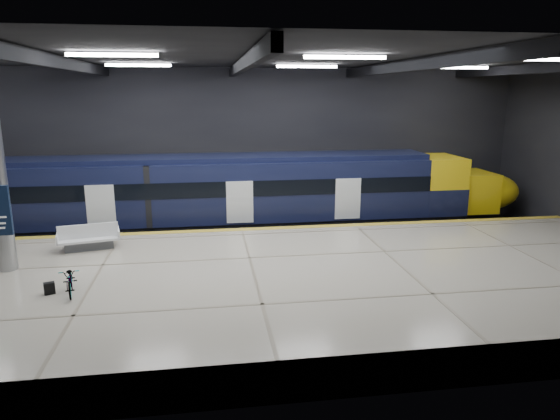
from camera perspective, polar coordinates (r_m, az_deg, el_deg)
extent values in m
plane|color=black|center=(19.08, -3.73, -7.63)|extent=(30.00, 30.00, 0.00)
cube|color=black|center=(25.95, -5.36, 7.07)|extent=(30.00, 0.10, 8.00)
cube|color=black|center=(10.26, -0.30, -2.68)|extent=(30.00, 0.10, 8.00)
cube|color=black|center=(17.85, -4.13, 17.09)|extent=(30.00, 16.00, 0.10)
cube|color=black|center=(18.37, -23.83, 15.15)|extent=(0.25, 16.00, 0.40)
cube|color=black|center=(17.84, -4.12, 16.29)|extent=(0.25, 16.00, 0.40)
cube|color=black|center=(19.26, 14.70, 15.69)|extent=(0.25, 16.00, 0.40)
cube|color=white|center=(16.01, -18.58, 16.46)|extent=(2.60, 0.18, 0.10)
cube|color=white|center=(16.39, 7.45, 16.93)|extent=(2.60, 0.18, 0.10)
cube|color=white|center=(19.47, 28.42, 14.91)|extent=(2.60, 0.18, 0.10)
cube|color=white|center=(21.94, -15.86, 15.63)|extent=(2.60, 0.18, 0.10)
cube|color=white|center=(22.22, 3.09, 16.07)|extent=(2.60, 0.18, 0.10)
cube|color=white|center=(24.58, 19.89, 15.07)|extent=(2.60, 0.18, 0.10)
cube|color=beige|center=(16.57, -3.02, -8.94)|extent=(30.00, 11.00, 1.10)
cube|color=gold|center=(21.34, -4.39, -2.22)|extent=(30.00, 0.40, 0.01)
cube|color=gray|center=(23.57, -4.71, -3.31)|extent=(30.00, 0.08, 0.16)
cube|color=gray|center=(24.95, -4.93, -2.36)|extent=(30.00, 0.08, 0.16)
cube|color=black|center=(24.15, -11.91, -1.99)|extent=(24.00, 2.58, 0.80)
cube|color=black|center=(23.75, -12.11, 2.14)|extent=(24.00, 2.80, 2.75)
cube|color=black|center=(23.51, -12.29, 5.72)|extent=(24.00, 2.30, 0.24)
cube|color=black|center=(22.31, -12.36, 2.14)|extent=(24.00, 0.04, 0.70)
cube|color=white|center=(22.42, -4.62, 0.89)|extent=(1.20, 0.05, 1.90)
cube|color=yellow|center=(26.30, 17.46, 2.90)|extent=(2.00, 2.80, 2.75)
ellipsoid|color=yellow|center=(27.61, 22.26, 1.99)|extent=(3.60, 2.52, 1.90)
cube|color=black|center=(26.40, 18.07, 3.28)|extent=(1.60, 2.38, 0.80)
cube|color=#595B60|center=(19.94, -20.94, -3.76)|extent=(1.78, 0.88, 0.32)
cube|color=white|center=(19.88, -21.00, -3.09)|extent=(2.27, 1.33, 0.09)
cube|color=white|center=(19.80, -21.08, -2.26)|extent=(2.10, 0.53, 0.53)
cube|color=white|center=(19.90, -24.09, -2.97)|extent=(0.25, 0.90, 0.32)
cube|color=white|center=(19.85, -17.97, -2.48)|extent=(0.25, 0.90, 0.32)
imported|color=#99999E|center=(15.87, -22.85, -7.34)|extent=(0.88, 1.63, 0.81)
cube|color=black|center=(16.11, -24.86, -8.12)|extent=(0.34, 0.27, 0.35)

